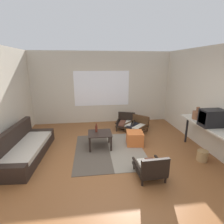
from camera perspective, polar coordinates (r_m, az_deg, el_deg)
The scene contains 15 objects.
ground_plane at distance 4.20m, azimuth -0.08°, elevation -16.65°, with size 7.80×7.80×0.00m, color brown.
far_wall_with_window at distance 6.65m, azimuth -3.44°, elevation 7.99°, with size 5.60×0.13×2.70m.
side_wall_right at distance 5.00m, azimuth 31.29°, elevation 3.08°, with size 0.12×6.60×2.70m, color beige.
area_rug at distance 4.73m, azimuth -0.89°, elevation -12.56°, with size 1.82×2.08×0.01m.
couch at distance 4.84m, azimuth -27.27°, elevation -10.85°, with size 0.92×2.11×0.75m.
coffee_table at distance 4.75m, azimuth -4.06°, elevation -7.84°, with size 0.64×0.58×0.43m.
armchair_by_window at distance 6.13m, azimuth 4.60°, elevation -3.26°, with size 0.77×0.77×0.55m.
armchair_striped_foreground at distance 3.70m, azimuth 12.79°, elevation -17.71°, with size 0.58×0.64×0.55m.
armchair_corner at distance 5.95m, azimuth 8.52°, elevation -4.23°, with size 0.90×0.90×0.52m.
ottoman_orange at distance 5.01m, azimuth 7.55°, elevation -8.64°, with size 0.46×0.46×0.38m, color #D1662D.
console_shelf at distance 4.75m, azimuth 29.01°, elevation -4.62°, with size 0.43×1.74×0.85m.
crt_television at distance 4.57m, azimuth 30.37°, elevation -1.74°, with size 0.51×0.33×0.40m.
clay_vase at distance 5.02m, azimuth 26.55°, elevation -0.85°, with size 0.25×0.25×0.32m.
glass_bottle at distance 4.76m, azimuth -5.24°, elevation -5.49°, with size 0.07×0.07×0.24m.
wicker_basket at distance 4.75m, azimuth 27.84°, elevation -12.75°, with size 0.25×0.25×0.26m, color #9E7A4C.
Camera 1 is at (-0.45, -3.51, 2.26)m, focal length 27.44 mm.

